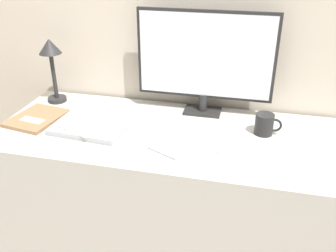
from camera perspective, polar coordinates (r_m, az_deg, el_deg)
wall_back at (r=1.78m, az=3.27°, el=18.12°), size 3.60×0.05×2.40m
desk at (r=1.80m, az=0.51°, el=-11.17°), size 1.52×0.62×0.72m
monitor at (r=1.70m, az=5.66°, el=10.13°), size 0.62×0.11×0.47m
keyboard at (r=1.50m, az=12.90°, el=-3.51°), size 0.27×0.11×0.01m
laptop at (r=1.67m, az=-11.59°, el=0.09°), size 0.33×0.26×0.03m
ereader at (r=1.65m, az=-11.96°, el=0.42°), size 0.22×0.24×0.01m
desk_lamp at (r=1.91m, az=-17.38°, el=9.91°), size 0.11×0.11×0.32m
notebook at (r=1.81m, az=-19.35°, el=1.13°), size 0.24×0.28×0.02m
coffee_mug at (r=1.62m, az=14.54°, el=0.27°), size 0.11×0.08×0.09m
pen at (r=1.45m, az=-1.01°, el=-4.10°), size 0.13×0.07×0.01m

